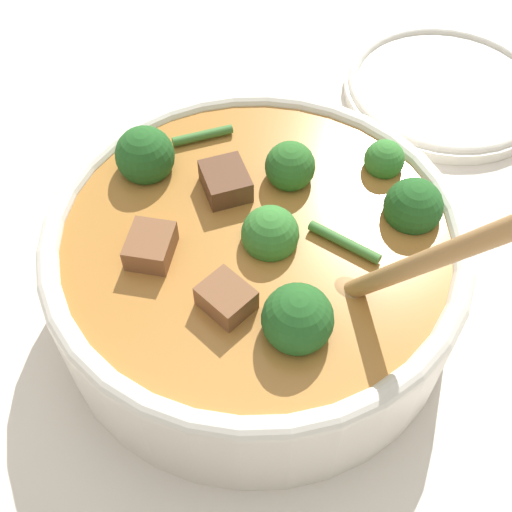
# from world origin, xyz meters

# --- Properties ---
(ground_plane) EXTENTS (4.00, 4.00, 0.00)m
(ground_plane) POSITION_xyz_m (0.00, 0.00, 0.00)
(ground_plane) COLOR silver
(stew_bowl) EXTENTS (0.32, 0.30, 0.23)m
(stew_bowl) POSITION_xyz_m (0.00, 0.00, 0.05)
(stew_bowl) COLOR white
(stew_bowl) RESTS_ON ground_plane
(empty_plate) EXTENTS (0.21, 0.21, 0.02)m
(empty_plate) POSITION_xyz_m (0.00, 0.32, 0.01)
(empty_plate) COLOR silver
(empty_plate) RESTS_ON ground_plane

